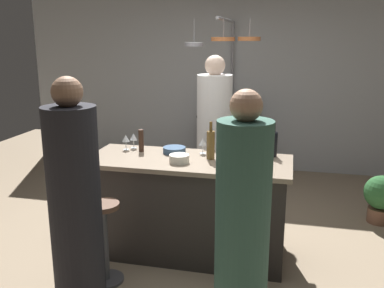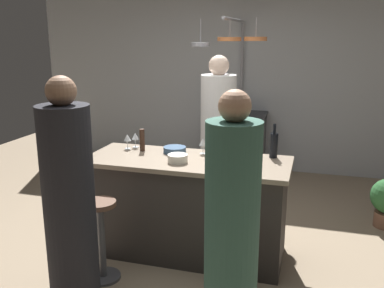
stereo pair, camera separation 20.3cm
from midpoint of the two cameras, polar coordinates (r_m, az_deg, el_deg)
name	(u,v)px [view 2 (the right image)]	position (r m, az deg, el deg)	size (l,w,h in m)	color
ground_plane	(187,252)	(4.09, 0.86, -14.24)	(9.00, 9.00, 0.00)	gray
back_wall	(243,81)	(6.42, 7.77, 8.29)	(6.40, 0.16, 2.60)	#B2B7BC
kitchen_island	(187,206)	(3.89, 0.88, -8.37)	(1.80, 0.72, 0.90)	#332D2B
stove_range	(237,144)	(6.18, 6.94, 0.04)	(0.80, 0.64, 0.89)	#47474C
chef	(218,144)	(4.61, 4.72, -0.04)	(0.37, 0.37, 1.76)	white
bar_stool_left	(102,237)	(3.58, -10.40, -12.11)	(0.28, 0.28, 0.68)	#4C4C51
guest_left	(70,206)	(3.11, -14.26, -8.13)	(0.36, 0.36, 1.70)	black
bar_stool_right	(239,256)	(3.27, 8.10, -14.65)	(0.28, 0.28, 0.68)	#4C4C51
guest_right	(232,229)	(2.76, 7.49, -11.26)	(0.35, 0.35, 1.65)	#33594C
overhead_pot_rack	(235,57)	(5.46, 6.80, 11.47)	(0.89, 1.36, 2.17)	gray
pepper_mill	(142,140)	(4.00, -5.25, 0.52)	(0.05, 0.05, 0.21)	#382319
wine_bottle_amber	(210,145)	(3.71, 3.96, -0.10)	(0.07, 0.07, 0.33)	brown
wine_bottle_white	(243,149)	(3.68, 8.37, -0.64)	(0.07, 0.07, 0.30)	gray
wine_bottle_dark	(274,145)	(3.85, 12.37, -0.10)	(0.07, 0.07, 0.31)	black
wine_glass_near_left_guest	(203,143)	(3.88, 2.98, 0.15)	(0.07, 0.07, 0.15)	silver
wine_glass_near_right_guest	(135,137)	(4.13, -6.22, 0.95)	(0.07, 0.07, 0.15)	silver
wine_glass_by_chef	(127,138)	(4.09, -7.24, 0.76)	(0.07, 0.07, 0.15)	silver
mixing_bowl_ceramic	(178,158)	(3.64, -0.33, -1.95)	(0.17, 0.17, 0.07)	silver
mixing_bowl_blue	(175,150)	(3.94, -0.85, -0.79)	(0.21, 0.21, 0.06)	#334C6B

